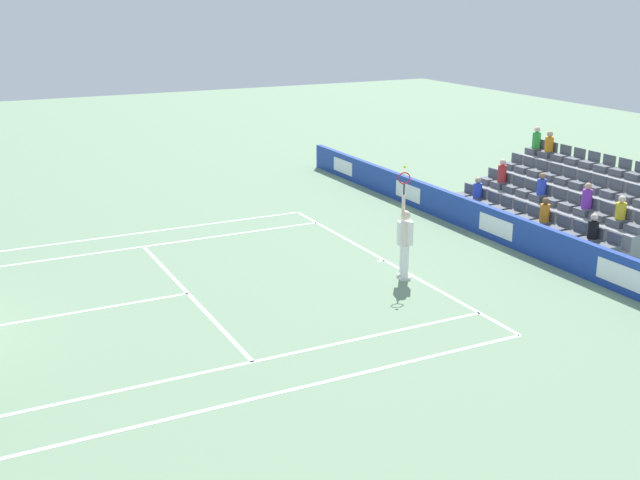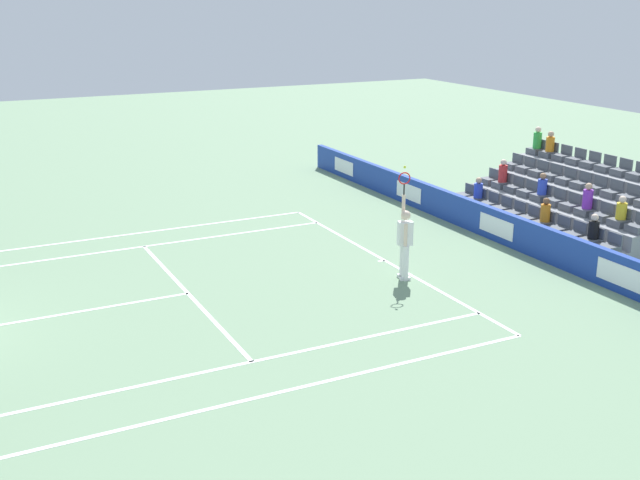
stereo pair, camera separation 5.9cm
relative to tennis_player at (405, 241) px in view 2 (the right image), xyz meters
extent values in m
cube|color=white|center=(1.43, -0.31, -0.99)|extent=(10.97, 0.10, 0.01)
cube|color=white|center=(1.43, 5.18, -0.99)|extent=(8.23, 0.10, 0.01)
cube|color=white|center=(1.43, 8.38, -0.99)|extent=(0.10, 6.40, 0.01)
cube|color=white|center=(5.54, 5.64, -0.99)|extent=(0.10, 11.89, 0.01)
cube|color=white|center=(-2.69, 5.64, -0.99)|extent=(0.10, 11.89, 0.01)
cube|color=white|center=(6.91, 5.64, -0.99)|extent=(0.10, 11.89, 0.01)
cube|color=white|center=(-4.06, 5.64, -0.99)|extent=(0.10, 11.89, 0.01)
cube|color=white|center=(1.43, -0.21, -0.99)|extent=(0.10, 0.20, 0.01)
cube|color=#193899|center=(1.43, -4.14, -0.53)|extent=(23.20, 0.20, 0.93)
cube|color=white|center=(-3.21, -4.03, -0.53)|extent=(1.48, 0.01, 0.52)
cube|color=white|center=(1.43, -4.03, -0.53)|extent=(1.48, 0.01, 0.52)
cube|color=white|center=(6.07, -4.03, -0.53)|extent=(1.48, 0.01, 0.52)
cube|color=white|center=(10.71, -4.03, -0.53)|extent=(1.48, 0.01, 0.52)
cylinder|color=white|center=(-0.12, 0.03, -0.54)|extent=(0.16, 0.16, 0.90)
cylinder|color=white|center=(0.11, -0.03, -0.54)|extent=(0.16, 0.16, 0.90)
cube|color=white|center=(-0.12, 0.03, -0.95)|extent=(0.19, 0.28, 0.08)
cube|color=white|center=(0.11, -0.03, -0.95)|extent=(0.19, 0.28, 0.08)
cube|color=white|center=(-0.01, 0.00, 0.21)|extent=(0.31, 0.41, 0.60)
sphere|color=beige|center=(-0.01, 0.00, 0.67)|extent=(0.24, 0.24, 0.24)
cylinder|color=beige|center=(0.20, -0.06, 0.82)|extent=(0.09, 0.09, 0.62)
cylinder|color=beige|center=(-0.20, 0.11, 0.23)|extent=(0.09, 0.09, 0.56)
cylinder|color=black|center=(0.20, -0.06, 1.27)|extent=(0.04, 0.04, 0.28)
torus|color=red|center=(0.20, -0.06, 1.55)|extent=(0.12, 0.31, 0.31)
sphere|color=#D1E533|center=(0.20, -0.06, 1.83)|extent=(0.07, 0.07, 0.07)
cube|color=gray|center=(1.43, -5.22, -0.78)|extent=(6.82, 0.95, 0.42)
cube|color=#545960|center=(-1.67, -5.22, -0.47)|extent=(0.48, 0.44, 0.20)
cube|color=#545960|center=(-1.67, -5.42, -0.22)|extent=(0.48, 0.04, 0.30)
cube|color=#545960|center=(-1.05, -5.22, -0.47)|extent=(0.48, 0.44, 0.20)
cube|color=#545960|center=(-1.05, -5.42, -0.22)|extent=(0.48, 0.04, 0.30)
cube|color=#545960|center=(-0.43, -5.22, -0.47)|extent=(0.48, 0.44, 0.20)
cube|color=#545960|center=(-0.43, -5.42, -0.22)|extent=(0.48, 0.04, 0.30)
cube|color=#545960|center=(0.19, -5.22, -0.47)|extent=(0.48, 0.44, 0.20)
cube|color=#545960|center=(0.19, -5.42, -0.22)|extent=(0.48, 0.04, 0.30)
cube|color=#545960|center=(0.81, -5.22, -0.47)|extent=(0.48, 0.44, 0.20)
cube|color=#545960|center=(0.81, -5.42, -0.22)|extent=(0.48, 0.04, 0.30)
cube|color=#545960|center=(1.43, -5.22, -0.47)|extent=(0.48, 0.44, 0.20)
cube|color=#545960|center=(1.43, -5.42, -0.22)|extent=(0.48, 0.04, 0.30)
cube|color=#545960|center=(2.05, -5.22, -0.47)|extent=(0.48, 0.44, 0.20)
cube|color=#545960|center=(2.05, -5.42, -0.22)|extent=(0.48, 0.04, 0.30)
cube|color=#545960|center=(2.67, -5.22, -0.47)|extent=(0.48, 0.44, 0.20)
cube|color=#545960|center=(2.67, -5.42, -0.22)|extent=(0.48, 0.04, 0.30)
cube|color=#545960|center=(3.29, -5.22, -0.47)|extent=(0.48, 0.44, 0.20)
cube|color=#545960|center=(3.29, -5.42, -0.22)|extent=(0.48, 0.04, 0.30)
cube|color=#545960|center=(3.91, -5.22, -0.47)|extent=(0.48, 0.44, 0.20)
cube|color=#545960|center=(3.91, -5.42, -0.22)|extent=(0.48, 0.04, 0.30)
cube|color=#545960|center=(4.53, -5.22, -0.47)|extent=(0.48, 0.44, 0.20)
cube|color=#545960|center=(4.53, -5.42, -0.22)|extent=(0.48, 0.04, 0.30)
cube|color=gray|center=(1.43, -6.17, -0.57)|extent=(6.82, 0.95, 0.84)
cube|color=#545960|center=(-1.67, -6.17, -0.05)|extent=(0.48, 0.44, 0.20)
cube|color=#545960|center=(-1.05, -6.17, -0.05)|extent=(0.48, 0.44, 0.20)
cube|color=#545960|center=(-1.05, -6.37, 0.20)|extent=(0.48, 0.04, 0.30)
cube|color=#545960|center=(-0.43, -6.17, -0.05)|extent=(0.48, 0.44, 0.20)
cube|color=#545960|center=(-0.43, -6.37, 0.20)|extent=(0.48, 0.04, 0.30)
cube|color=#545960|center=(0.19, -6.17, -0.05)|extent=(0.48, 0.44, 0.20)
cube|color=#545960|center=(0.19, -6.37, 0.20)|extent=(0.48, 0.04, 0.30)
cube|color=#545960|center=(0.81, -6.17, -0.05)|extent=(0.48, 0.44, 0.20)
cube|color=#545960|center=(0.81, -6.37, 0.20)|extent=(0.48, 0.04, 0.30)
cube|color=#545960|center=(1.43, -6.17, -0.05)|extent=(0.48, 0.44, 0.20)
cube|color=#545960|center=(1.43, -6.37, 0.20)|extent=(0.48, 0.04, 0.30)
cube|color=#545960|center=(2.05, -6.17, -0.05)|extent=(0.48, 0.44, 0.20)
cube|color=#545960|center=(2.05, -6.37, 0.20)|extent=(0.48, 0.04, 0.30)
cube|color=#545960|center=(2.67, -6.17, -0.05)|extent=(0.48, 0.44, 0.20)
cube|color=#545960|center=(2.67, -6.37, 0.20)|extent=(0.48, 0.04, 0.30)
cube|color=#545960|center=(3.29, -6.17, -0.05)|extent=(0.48, 0.44, 0.20)
cube|color=#545960|center=(3.29, -6.37, 0.20)|extent=(0.48, 0.04, 0.30)
cube|color=#545960|center=(3.91, -6.17, -0.05)|extent=(0.48, 0.44, 0.20)
cube|color=#545960|center=(3.91, -6.37, 0.20)|extent=(0.48, 0.04, 0.30)
cube|color=#545960|center=(4.53, -6.17, -0.05)|extent=(0.48, 0.44, 0.20)
cube|color=#545960|center=(4.53, -6.37, 0.20)|extent=(0.48, 0.04, 0.30)
cube|color=gray|center=(1.43, -7.12, -0.36)|extent=(6.82, 0.95, 1.26)
cube|color=#545960|center=(-0.43, -7.12, 0.37)|extent=(0.48, 0.44, 0.20)
cube|color=#545960|center=(-0.43, -7.32, 0.62)|extent=(0.48, 0.04, 0.30)
cube|color=#545960|center=(0.19, -7.12, 0.37)|extent=(0.48, 0.44, 0.20)
cube|color=#545960|center=(0.19, -7.32, 0.62)|extent=(0.48, 0.04, 0.30)
cube|color=#545960|center=(0.81, -7.12, 0.37)|extent=(0.48, 0.44, 0.20)
cube|color=#545960|center=(0.81, -7.32, 0.62)|extent=(0.48, 0.04, 0.30)
cube|color=#545960|center=(1.43, -7.12, 0.37)|extent=(0.48, 0.44, 0.20)
cube|color=#545960|center=(1.43, -7.32, 0.62)|extent=(0.48, 0.04, 0.30)
cube|color=#545960|center=(2.05, -7.12, 0.37)|extent=(0.48, 0.44, 0.20)
cube|color=#545960|center=(2.05, -7.32, 0.62)|extent=(0.48, 0.04, 0.30)
cube|color=#545960|center=(2.67, -7.12, 0.37)|extent=(0.48, 0.44, 0.20)
cube|color=#545960|center=(2.67, -7.32, 0.62)|extent=(0.48, 0.04, 0.30)
cube|color=#545960|center=(3.29, -7.12, 0.37)|extent=(0.48, 0.44, 0.20)
cube|color=#545960|center=(3.29, -7.32, 0.62)|extent=(0.48, 0.04, 0.30)
cube|color=#545960|center=(3.91, -7.12, 0.37)|extent=(0.48, 0.44, 0.20)
cube|color=#545960|center=(3.91, -7.32, 0.62)|extent=(0.48, 0.04, 0.30)
cube|color=#545960|center=(4.53, -7.12, 0.37)|extent=(0.48, 0.44, 0.20)
cube|color=#545960|center=(4.53, -7.32, 0.62)|extent=(0.48, 0.04, 0.30)
cube|color=gray|center=(1.43, -8.07, -0.15)|extent=(6.82, 0.95, 1.68)
cube|color=#545960|center=(0.19, -8.07, 0.79)|extent=(0.48, 0.44, 0.20)
cube|color=#545960|center=(0.81, -8.07, 0.79)|extent=(0.48, 0.44, 0.20)
cube|color=#545960|center=(0.81, -8.27, 1.04)|extent=(0.48, 0.04, 0.30)
cube|color=#545960|center=(1.43, -8.07, 0.79)|extent=(0.48, 0.44, 0.20)
cube|color=#545960|center=(1.43, -8.27, 1.04)|extent=(0.48, 0.04, 0.30)
cube|color=#545960|center=(2.05, -8.07, 0.79)|extent=(0.48, 0.44, 0.20)
cube|color=#545960|center=(2.05, -8.27, 1.04)|extent=(0.48, 0.04, 0.30)
cube|color=#545960|center=(2.67, -8.07, 0.79)|extent=(0.48, 0.44, 0.20)
cube|color=#545960|center=(2.67, -8.27, 1.04)|extent=(0.48, 0.04, 0.30)
cube|color=#545960|center=(3.29, -8.07, 0.79)|extent=(0.48, 0.44, 0.20)
cube|color=#545960|center=(3.29, -8.27, 1.04)|extent=(0.48, 0.04, 0.30)
cube|color=#545960|center=(3.91, -8.07, 0.79)|extent=(0.48, 0.44, 0.20)
cube|color=#545960|center=(3.91, -8.27, 1.04)|extent=(0.48, 0.04, 0.30)
cube|color=#545960|center=(4.53, -8.07, 0.79)|extent=(0.48, 0.44, 0.20)
cube|color=#545960|center=(4.53, -8.27, 1.04)|extent=(0.48, 0.04, 0.30)
cylinder|color=orange|center=(0.81, -5.27, -0.12)|extent=(0.28, 0.28, 0.50)
sphere|color=brown|center=(0.81, -5.27, 0.23)|extent=(0.20, 0.20, 0.20)
cylinder|color=green|center=(4.53, -8.12, 1.15)|extent=(0.28, 0.28, 0.53)
sphere|color=beige|center=(4.53, -8.12, 1.52)|extent=(0.20, 0.20, 0.20)
cylinder|color=red|center=(3.91, -6.22, 0.32)|extent=(0.28, 0.28, 0.55)
sphere|color=beige|center=(3.91, -6.22, 0.69)|extent=(0.20, 0.20, 0.20)
cylinder|color=blue|center=(2.05, -6.22, 0.28)|extent=(0.28, 0.28, 0.46)
sphere|color=#9E7251|center=(2.05, -6.22, 0.61)|extent=(0.20, 0.20, 0.20)
cylinder|color=yellow|center=(-1.05, -6.22, 0.27)|extent=(0.28, 0.28, 0.45)
sphere|color=beige|center=(-1.05, -6.22, 0.59)|extent=(0.20, 0.20, 0.20)
cylinder|color=black|center=(-1.05, -5.27, -0.13)|extent=(0.28, 0.28, 0.48)
sphere|color=beige|center=(-1.05, -5.27, 0.21)|extent=(0.20, 0.20, 0.20)
cylinder|color=blue|center=(3.91, -5.27, -0.14)|extent=(0.28, 0.28, 0.47)
sphere|color=#D3A884|center=(3.91, -5.27, 0.19)|extent=(0.20, 0.20, 0.20)
cylinder|color=purple|center=(0.19, -6.22, 0.32)|extent=(0.28, 0.28, 0.54)
sphere|color=#D3A884|center=(0.19, -6.22, 0.69)|extent=(0.20, 0.20, 0.20)
cylinder|color=orange|center=(3.91, -8.12, 1.13)|extent=(0.28, 0.28, 0.47)
sphere|color=#D3A884|center=(3.91, -8.12, 1.46)|extent=(0.20, 0.20, 0.20)
camera|label=1|loc=(-15.70, 10.27, 5.84)|focal=44.16mm
camera|label=2|loc=(-15.73, 10.22, 5.84)|focal=44.16mm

